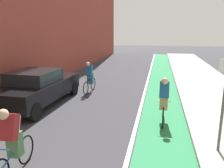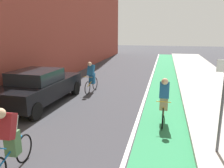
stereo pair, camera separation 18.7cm
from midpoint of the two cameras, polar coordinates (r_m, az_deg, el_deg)
The scene contains 9 objects.
ground_plane at distance 13.07m, azimuth -0.16°, elevation -0.64°, with size 76.43×76.43×0.00m, color #38383D.
bike_lane_paint at distance 14.75m, azimuth 12.12°, elevation 0.67°, with size 1.60×34.74×0.00m, color #2D8451.
lane_divider_stripe at distance 14.77m, azimuth 8.63°, elevation 0.84°, with size 0.12×34.74×0.00m, color white.
sidewalk_right at distance 14.97m, azimuth 21.77°, elevation 0.47°, with size 3.42×34.74×0.14m, color #A8A59E.
parked_sedan_black at distance 10.28m, azimuth -18.79°, elevation -0.70°, with size 2.13×4.66×1.53m.
cyclist_lead at distance 5.48m, azimuth -24.83°, elevation -12.77°, with size 0.48×1.74×1.63m.
cyclist_mid at distance 8.01m, azimuth 12.28°, elevation -3.96°, with size 0.48×1.75×1.63m.
cyclist_trailing at distance 11.80m, azimuth -6.16°, elevation 1.79°, with size 0.48×1.72×1.62m.
street_sign_post at distance 6.10m, azimuth 25.73°, elevation -2.62°, with size 0.44×0.07×2.46m.
Camera 1 is at (2.55, 0.94, 3.14)m, focal length 36.22 mm.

